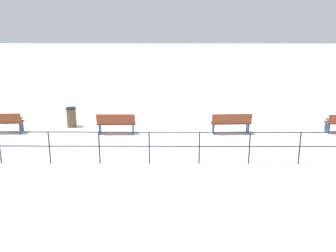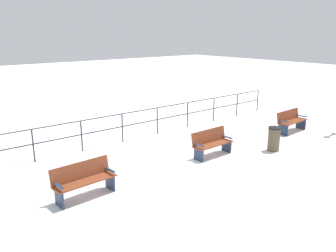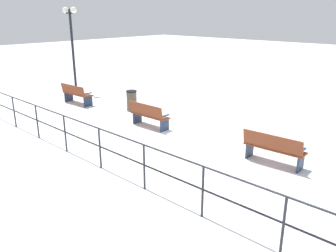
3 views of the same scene
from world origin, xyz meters
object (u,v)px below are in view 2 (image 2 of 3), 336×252
Objects in this scene: trash_bin at (274,139)px; bench_third at (212,143)px; bench_fourth at (291,121)px; bench_second at (84,179)px.

bench_third is at bearing -116.34° from trash_bin.
trash_bin is (1.07, 2.16, -0.03)m from bench_third.
bench_third is 0.95× the size of bench_fourth.
bench_third reaches higher than trash_bin.
bench_second is 4.88m from bench_third.
bench_fourth is at bearing 88.37° from bench_third.
bench_third is at bearing 87.80° from bench_second.
bench_third is 2.41m from trash_bin.
trash_bin is at bearing -72.42° from bench_fourth.
trash_bin is at bearing 63.02° from bench_third.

